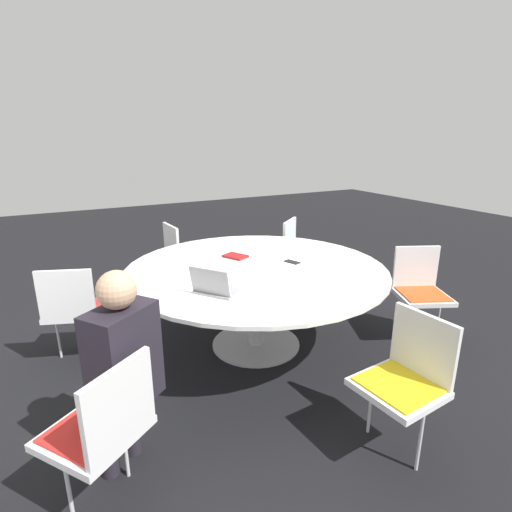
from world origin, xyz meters
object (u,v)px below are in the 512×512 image
chair_1 (407,374)px  chair_5 (73,305)px  chair_3 (299,249)px  laptop (214,287)px  chair_0 (103,424)px  spiral_notebook (235,256)px  chair_2 (420,286)px  chair_4 (182,253)px  cell_phone (292,262)px  person_0 (122,360)px

chair_1 → chair_5: size_ratio=1.00×
chair_3 → laptop: bearing=0.8°
chair_0 → spiral_notebook: bearing=10.4°
chair_2 → chair_5: size_ratio=1.00×
chair_2 → chair_4: bearing=-28.0°
spiral_notebook → chair_3: bearing=-59.9°
cell_phone → chair_4: bearing=19.4°
chair_5 → spiral_notebook: chair_5 is taller
chair_1 → chair_4: 3.03m
chair_0 → chair_5: 1.59m
spiral_notebook → chair_5: bearing=85.4°
chair_0 → cell_phone: size_ratio=5.50×
chair_3 → cell_phone: size_ratio=5.50×
chair_4 → chair_0: bearing=-29.8°
chair_0 → laptop: size_ratio=2.18×
laptop → chair_2: bearing=-130.9°
laptop → cell_phone: laptop is taller
chair_0 → chair_3: same height
chair_0 → spiral_notebook: 2.04m
chair_0 → person_0: 0.32m
chair_2 → chair_3: 1.60m
chair_3 → spiral_notebook: chair_3 is taller
person_0 → cell_phone: size_ratio=7.76×
person_0 → chair_5: bearing=60.6°
chair_4 → spiral_notebook: 1.20m
chair_4 → spiral_notebook: chair_4 is taller
chair_1 → chair_5: (1.96, 1.65, 0.00)m
chair_1 → person_0: bearing=63.3°
spiral_notebook → person_0: bearing=135.5°
chair_0 → chair_2: size_ratio=1.00×
chair_1 → cell_phone: (1.47, -0.14, 0.24)m
chair_3 → chair_5: 2.63m
chair_2 → laptop: laptop is taller
chair_4 → chair_5: 1.63m
laptop → chair_5: bearing=10.2°
person_0 → chair_0: bearing=-161.0°
chair_1 → chair_3: same height
chair_3 → spiral_notebook: size_ratio=3.35×
cell_phone → person_0: bearing=118.7°
chair_2 → spiral_notebook: bearing=-7.8°
chair_2 → chair_3: size_ratio=1.00×
chair_3 → chair_5: (-0.56, 2.57, 0.00)m
chair_0 → laptop: laptop is taller
chair_4 → chair_5: size_ratio=1.00×
person_0 → spiral_notebook: size_ratio=4.72×
chair_5 → person_0: bearing=-62.9°
chair_1 → chair_4: (3.01, 0.40, 0.00)m
chair_2 → laptop: size_ratio=2.18×
cell_phone → chair_3: bearing=-36.5°
chair_2 → spiral_notebook: size_ratio=3.35×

